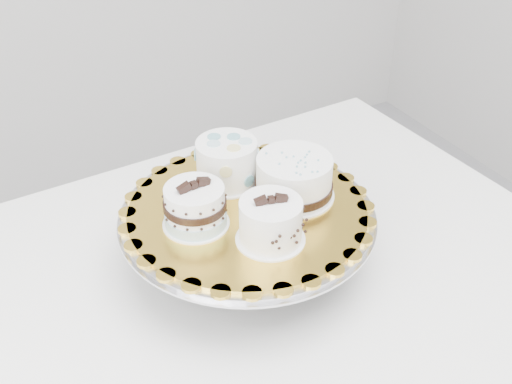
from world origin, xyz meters
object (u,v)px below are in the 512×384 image
table (222,312)px  cake_ribbon (295,179)px  cake_swirl (271,222)px  cake_dots (227,161)px  cake_board (247,210)px  cake_stand (247,228)px  cake_banded (195,208)px

table → cake_ribbon: cake_ribbon is taller
cake_swirl → cake_dots: size_ratio=0.84×
cake_board → cake_ribbon: 0.09m
cake_stand → cake_board: cake_board is taller
cake_board → cake_banded: bearing=179.3°
table → cake_ribbon: (0.14, 0.01, 0.23)m
cake_dots → cake_ribbon: bearing=-73.7°
cake_board → cake_banded: 0.09m
cake_ribbon → cake_stand: bearing=-158.8°
cake_board → cake_stand: bearing=63.4°
cake_ribbon → cake_dots: bearing=154.3°
cake_swirl → cake_ribbon: (0.09, 0.08, -0.00)m
table → cake_board: bearing=7.7°
table → cake_banded: cake_banded is taller
cake_banded → cake_ribbon: 0.17m
cake_stand → cake_ribbon: size_ratio=2.57×
cake_swirl → cake_banded: size_ratio=1.10×
cake_dots → cake_ribbon: (0.08, -0.09, -0.01)m
cake_ribbon → cake_banded: bearing=-157.9°
table → cake_swirl: bearing=-59.6°
cake_banded → cake_ribbon: (0.17, -0.00, 0.00)m
cake_dots → cake_banded: bearing=-162.4°
table → cake_ribbon: size_ratio=7.82×
table → cake_stand: cake_stand is taller
cake_swirl → cake_dots: bearing=100.2°
cake_board → cake_ribbon: cake_ribbon is taller
cake_stand → cake_ribbon: cake_ribbon is taller
cake_banded → table: bearing=-25.0°
cake_stand → cake_banded: (-0.09, 0.00, 0.07)m
table → cake_banded: size_ratio=12.18×
cake_board → cake_dots: size_ratio=2.83×
cake_dots → cake_stand: bearing=-119.1°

